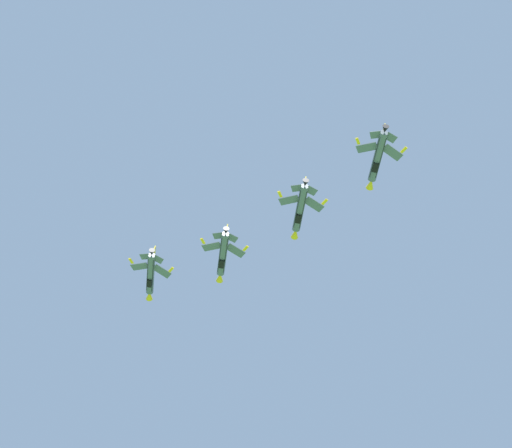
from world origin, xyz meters
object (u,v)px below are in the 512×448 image
object	(u,v)px
fighter_jet_lead	(151,275)
fighter_jet_left_wing	(223,255)
fighter_jet_right_wing	(300,209)
fighter_jet_left_outer	(378,158)

from	to	relation	value
fighter_jet_lead	fighter_jet_left_wing	distance (m)	20.12
fighter_jet_lead	fighter_jet_right_wing	distance (m)	40.70
fighter_jet_right_wing	fighter_jet_left_wing	bearing A→B (deg)	135.39
fighter_jet_right_wing	fighter_jet_left_outer	xyz separation A→B (m)	(17.96, -6.97, 2.81)
fighter_jet_lead	fighter_jet_right_wing	bearing A→B (deg)	-41.07
fighter_jet_left_wing	fighter_jet_left_outer	world-z (taller)	fighter_jet_left_outer
fighter_jet_left_wing	fighter_jet_right_wing	size ratio (longest dim) A/B	1.00
fighter_jet_left_wing	fighter_jet_left_outer	distance (m)	40.29
fighter_jet_left_wing	fighter_jet_left_outer	bearing A→B (deg)	-43.92
fighter_jet_right_wing	fighter_jet_left_outer	distance (m)	19.47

